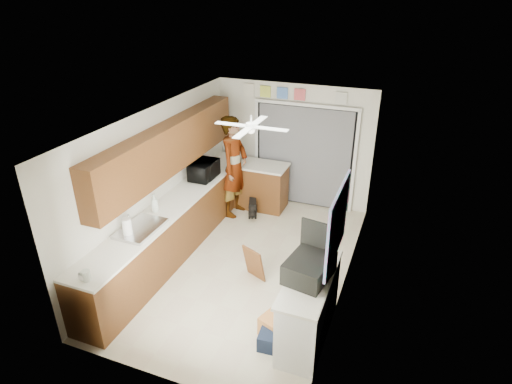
% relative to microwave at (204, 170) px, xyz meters
% --- Properties ---
extents(floor, '(5.00, 5.00, 0.00)m').
position_rel_microwave_xyz_m(floor, '(1.27, -1.00, -1.10)').
color(floor, beige).
rests_on(floor, ground).
extents(ceiling, '(5.00, 5.00, 0.00)m').
position_rel_microwave_xyz_m(ceiling, '(1.27, -1.00, 1.40)').
color(ceiling, white).
rests_on(ceiling, ground).
extents(wall_back, '(3.20, 0.00, 3.20)m').
position_rel_microwave_xyz_m(wall_back, '(1.27, 1.50, 0.15)').
color(wall_back, silver).
rests_on(wall_back, ground).
extents(wall_front, '(3.20, 0.00, 3.20)m').
position_rel_microwave_xyz_m(wall_front, '(1.27, -3.50, 0.15)').
color(wall_front, silver).
rests_on(wall_front, ground).
extents(wall_left, '(0.00, 5.00, 5.00)m').
position_rel_microwave_xyz_m(wall_left, '(-0.33, -1.00, 0.15)').
color(wall_left, silver).
rests_on(wall_left, ground).
extents(wall_right, '(0.00, 5.00, 5.00)m').
position_rel_microwave_xyz_m(wall_right, '(2.87, -1.00, 0.15)').
color(wall_right, silver).
rests_on(wall_right, ground).
extents(left_base_cabinets, '(0.60, 4.80, 0.90)m').
position_rel_microwave_xyz_m(left_base_cabinets, '(-0.03, -1.00, -0.65)').
color(left_base_cabinets, brown).
rests_on(left_base_cabinets, floor).
extents(left_countertop, '(0.62, 4.80, 0.04)m').
position_rel_microwave_xyz_m(left_countertop, '(-0.02, -1.00, -0.18)').
color(left_countertop, white).
rests_on(left_countertop, left_base_cabinets).
extents(upper_cabinets, '(0.32, 4.00, 0.80)m').
position_rel_microwave_xyz_m(upper_cabinets, '(-0.17, -0.80, 0.70)').
color(upper_cabinets, brown).
rests_on(upper_cabinets, wall_left).
extents(sink_basin, '(0.50, 0.76, 0.06)m').
position_rel_microwave_xyz_m(sink_basin, '(-0.02, -2.00, -0.15)').
color(sink_basin, silver).
rests_on(sink_basin, left_countertop).
extents(faucet, '(0.03, 0.03, 0.22)m').
position_rel_microwave_xyz_m(faucet, '(-0.21, -2.00, -0.05)').
color(faucet, silver).
rests_on(faucet, left_countertop).
extents(peninsula_base, '(1.00, 0.60, 0.90)m').
position_rel_microwave_xyz_m(peninsula_base, '(0.77, 1.00, -0.65)').
color(peninsula_base, brown).
rests_on(peninsula_base, floor).
extents(peninsula_top, '(1.04, 0.64, 0.04)m').
position_rel_microwave_xyz_m(peninsula_top, '(0.77, 1.00, -0.18)').
color(peninsula_top, white).
rests_on(peninsula_top, peninsula_base).
extents(back_opening_recess, '(2.00, 0.06, 2.10)m').
position_rel_microwave_xyz_m(back_opening_recess, '(1.52, 1.47, -0.05)').
color(back_opening_recess, black).
rests_on(back_opening_recess, wall_back).
extents(curtain_panel, '(1.90, 0.03, 2.05)m').
position_rel_microwave_xyz_m(curtain_panel, '(1.52, 1.43, -0.05)').
color(curtain_panel, gray).
rests_on(curtain_panel, wall_back).
extents(door_trim_left, '(0.06, 0.04, 2.10)m').
position_rel_microwave_xyz_m(door_trim_left, '(0.50, 1.44, -0.05)').
color(door_trim_left, white).
rests_on(door_trim_left, wall_back).
extents(door_trim_right, '(0.06, 0.04, 2.10)m').
position_rel_microwave_xyz_m(door_trim_right, '(2.54, 1.44, -0.05)').
color(door_trim_right, white).
rests_on(door_trim_right, wall_back).
extents(door_trim_head, '(2.10, 0.04, 0.06)m').
position_rel_microwave_xyz_m(door_trim_head, '(1.52, 1.44, 1.02)').
color(door_trim_head, white).
rests_on(door_trim_head, wall_back).
extents(header_frame_0, '(0.22, 0.02, 0.22)m').
position_rel_microwave_xyz_m(header_frame_0, '(0.67, 1.47, 1.20)').
color(header_frame_0, '#CFDC49').
rests_on(header_frame_0, wall_back).
extents(header_frame_1, '(0.22, 0.02, 0.22)m').
position_rel_microwave_xyz_m(header_frame_1, '(1.02, 1.47, 1.20)').
color(header_frame_1, '#5080D6').
rests_on(header_frame_1, wall_back).
extents(header_frame_2, '(0.22, 0.02, 0.22)m').
position_rel_microwave_xyz_m(header_frame_2, '(1.37, 1.47, 1.20)').
color(header_frame_2, '#DF535B').
rests_on(header_frame_2, wall_back).
extents(header_frame_4, '(0.22, 0.02, 0.22)m').
position_rel_microwave_xyz_m(header_frame_4, '(2.17, 1.47, 1.20)').
color(header_frame_4, silver).
rests_on(header_frame_4, wall_back).
extents(route66_sign, '(0.22, 0.02, 0.26)m').
position_rel_microwave_xyz_m(route66_sign, '(0.32, 1.47, 1.20)').
color(route66_sign, silver).
rests_on(route66_sign, wall_back).
extents(right_counter_base, '(0.50, 1.40, 0.90)m').
position_rel_microwave_xyz_m(right_counter_base, '(2.62, -2.20, -0.65)').
color(right_counter_base, white).
rests_on(right_counter_base, floor).
extents(right_counter_top, '(0.54, 1.44, 0.04)m').
position_rel_microwave_xyz_m(right_counter_top, '(2.61, -2.20, -0.18)').
color(right_counter_top, white).
rests_on(right_counter_top, right_counter_base).
extents(abstract_painting, '(0.03, 1.15, 0.95)m').
position_rel_microwave_xyz_m(abstract_painting, '(2.85, -2.00, 0.55)').
color(abstract_painting, '#E956CF').
rests_on(abstract_painting, wall_right).
extents(ceiling_fan, '(1.14, 1.14, 0.24)m').
position_rel_microwave_xyz_m(ceiling_fan, '(1.27, -0.80, 1.22)').
color(ceiling_fan, white).
rests_on(ceiling_fan, ceiling).
extents(microwave, '(0.41, 0.60, 0.33)m').
position_rel_microwave_xyz_m(microwave, '(0.00, 0.00, 0.00)').
color(microwave, black).
rests_on(microwave, left_countertop).
extents(soap_bottle, '(0.15, 0.15, 0.30)m').
position_rel_microwave_xyz_m(soap_bottle, '(-0.14, -1.43, -0.01)').
color(soap_bottle, silver).
rests_on(soap_bottle, left_countertop).
extents(cup, '(0.17, 0.17, 0.10)m').
position_rel_microwave_xyz_m(cup, '(0.02, -3.25, -0.11)').
color(cup, white).
rests_on(cup, left_countertop).
extents(jar_a, '(0.13, 0.13, 0.14)m').
position_rel_microwave_xyz_m(jar_a, '(0.06, -3.25, -0.09)').
color(jar_a, silver).
rests_on(jar_a, left_countertop).
extents(jar_b, '(0.10, 0.10, 0.11)m').
position_rel_microwave_xyz_m(jar_b, '(0.02, -3.25, -0.11)').
color(jar_b, silver).
rests_on(jar_b, left_countertop).
extents(paper_towel_roll, '(0.16, 0.16, 0.29)m').
position_rel_microwave_xyz_m(paper_towel_roll, '(-0.08, -2.22, -0.02)').
color(paper_towel_roll, white).
rests_on(paper_towel_roll, left_countertop).
extents(suitcase, '(0.58, 0.72, 0.28)m').
position_rel_microwave_xyz_m(suitcase, '(2.59, -2.21, -0.03)').
color(suitcase, black).
rests_on(suitcase, right_counter_top).
extents(suitcase_rim, '(0.53, 0.65, 0.02)m').
position_rel_microwave_xyz_m(suitcase_rim, '(2.59, -2.21, -0.14)').
color(suitcase_rim, yellow).
rests_on(suitcase_rim, suitcase).
extents(suitcase_lid, '(0.42, 0.10, 0.50)m').
position_rel_microwave_xyz_m(suitcase_lid, '(2.59, -1.92, 0.22)').
color(suitcase_lid, black).
rests_on(suitcase_lid, suitcase).
extents(cardboard_box, '(0.54, 0.48, 0.28)m').
position_rel_microwave_xyz_m(cardboard_box, '(2.27, -2.37, -0.96)').
color(cardboard_box, '#C3743D').
rests_on(cardboard_box, floor).
extents(navy_crate, '(0.39, 0.33, 0.23)m').
position_rel_microwave_xyz_m(navy_crate, '(2.27, -2.57, -0.99)').
color(navy_crate, black).
rests_on(navy_crate, floor).
extents(cabinet_door_panel, '(0.41, 0.29, 0.57)m').
position_rel_microwave_xyz_m(cabinet_door_panel, '(1.52, -1.34, -0.82)').
color(cabinet_door_panel, brown).
rests_on(cabinet_door_panel, floor).
extents(man, '(0.52, 0.76, 2.03)m').
position_rel_microwave_xyz_m(man, '(0.37, 0.55, -0.09)').
color(man, white).
rests_on(man, floor).
extents(dog, '(0.37, 0.53, 0.38)m').
position_rel_microwave_xyz_m(dog, '(0.75, 0.55, -0.91)').
color(dog, black).
rests_on(dog, floor).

